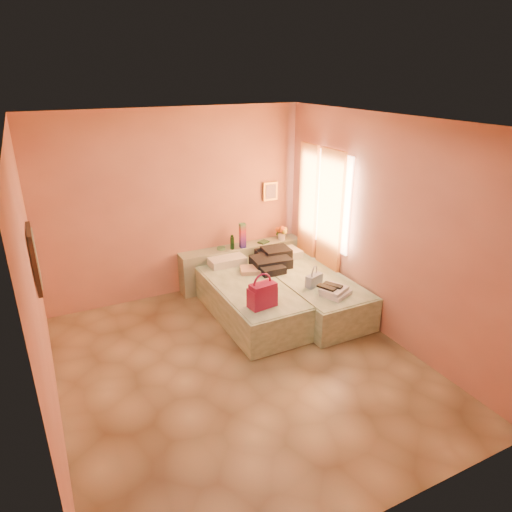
{
  "coord_description": "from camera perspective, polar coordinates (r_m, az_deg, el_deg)",
  "views": [
    {
      "loc": [
        -1.86,
        -4.11,
        3.26
      ],
      "look_at": [
        0.61,
        0.85,
        0.99
      ],
      "focal_mm": 32.0,
      "sensor_mm": 36.0,
      "label": 1
    }
  ],
  "objects": [
    {
      "name": "magenta_handbag",
      "position": [
        5.7,
        0.79,
        -4.87
      ],
      "size": [
        0.37,
        0.24,
        0.32
      ],
      "primitive_type": "cube",
      "rotation": [
        0.0,
        0.0,
        0.13
      ],
      "color": "maroon",
      "rests_on": "bed_left"
    },
    {
      "name": "sandal_pair",
      "position": [
        6.1,
        9.26,
        -3.78
      ],
      "size": [
        0.28,
        0.31,
        0.03
      ],
      "primitive_type": "cube",
      "rotation": [
        0.0,
        0.0,
        0.43
      ],
      "color": "black",
      "rests_on": "towel_stack"
    },
    {
      "name": "bed_left",
      "position": [
        6.46,
        -0.85,
        -5.55
      ],
      "size": [
        0.91,
        2.0,
        0.5
      ],
      "primitive_type": "cube",
      "rotation": [
        0.0,
        0.0,
        0.0
      ],
      "color": "beige",
      "rests_on": "ground"
    },
    {
      "name": "towel_stack",
      "position": [
        6.13,
        9.95,
        -4.38
      ],
      "size": [
        0.44,
        0.41,
        0.1
      ],
      "primitive_type": "cube",
      "rotation": [
        0.0,
        0.0,
        0.39
      ],
      "color": "white",
      "rests_on": "bed_right"
    },
    {
      "name": "clothes_pile",
      "position": [
        6.91,
        2.23,
        -0.49
      ],
      "size": [
        0.66,
        0.66,
        0.18
      ],
      "primitive_type": "cube",
      "rotation": [
        0.0,
        0.0,
        -0.07
      ],
      "color": "black",
      "rests_on": "bed_right"
    },
    {
      "name": "flower_vase",
      "position": [
        7.53,
        3.24,
        3.05
      ],
      "size": [
        0.28,
        0.28,
        0.28
      ],
      "primitive_type": "cube",
      "rotation": [
        0.0,
        0.0,
        0.36
      ],
      "color": "silver",
      "rests_on": "headboard_ledge"
    },
    {
      "name": "bed_right",
      "position": [
        6.73,
        6.69,
        -4.5
      ],
      "size": [
        0.91,
        2.0,
        0.5
      ],
      "primitive_type": "cube",
      "rotation": [
        0.0,
        0.0,
        0.0
      ],
      "color": "beige",
      "rests_on": "ground"
    },
    {
      "name": "khaki_garment",
      "position": [
        6.72,
        -0.43,
        -1.74
      ],
      "size": [
        0.43,
        0.39,
        0.06
      ],
      "primitive_type": "cube",
      "rotation": [
        0.0,
        0.0,
        -0.33
      ],
      "color": "tan",
      "rests_on": "bed_left"
    },
    {
      "name": "headboard_ledge",
      "position": [
        7.44,
        -1.79,
        -1.04
      ],
      "size": [
        2.05,
        0.3,
        0.65
      ],
      "primitive_type": "cube",
      "color": "gray",
      "rests_on": "ground"
    },
    {
      "name": "room_walls",
      "position": [
        5.32,
        -2.56,
        6.15
      ],
      "size": [
        4.02,
        4.51,
        2.81
      ],
      "color": "tan",
      "rests_on": "ground"
    },
    {
      "name": "green_book",
      "position": [
        7.43,
        0.94,
        1.76
      ],
      "size": [
        0.2,
        0.17,
        0.03
      ],
      "primitive_type": "cube",
      "rotation": [
        0.0,
        0.0,
        0.39
      ],
      "color": "#294C2F",
      "rests_on": "headboard_ledge"
    },
    {
      "name": "blue_handbag",
      "position": [
        6.32,
        7.26,
        -3.02
      ],
      "size": [
        0.28,
        0.19,
        0.17
      ],
      "primitive_type": "cube",
      "rotation": [
        0.0,
        0.0,
        0.35
      ],
      "color": "#40629B",
      "rests_on": "bed_right"
    },
    {
      "name": "small_dish",
      "position": [
        7.17,
        -4.38,
        0.96
      ],
      "size": [
        0.17,
        0.17,
        0.03
      ],
      "primitive_type": "cylinder",
      "rotation": [
        0.0,
        0.0,
        0.36
      ],
      "color": "#498759",
      "rests_on": "headboard_ledge"
    },
    {
      "name": "water_bottle",
      "position": [
        7.14,
        -2.99,
        1.71
      ],
      "size": [
        0.07,
        0.07,
        0.22
      ],
      "primitive_type": "cylinder",
      "rotation": [
        0.0,
        0.0,
        0.12
      ],
      "color": "#133619",
      "rests_on": "headboard_ledge"
    },
    {
      "name": "ground",
      "position": [
        5.57,
        -1.77,
        -13.61
      ],
      "size": [
        4.5,
        4.5,
        0.0
      ],
      "primitive_type": "plane",
      "color": "tan",
      "rests_on": "ground"
    },
    {
      "name": "rainbow_box",
      "position": [
        7.17,
        -1.69,
        2.57
      ],
      "size": [
        0.09,
        0.09,
        0.4
      ],
      "primitive_type": "cube",
      "rotation": [
        0.0,
        0.0,
        -0.04
      ],
      "color": "maroon",
      "rests_on": "headboard_ledge"
    }
  ]
}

